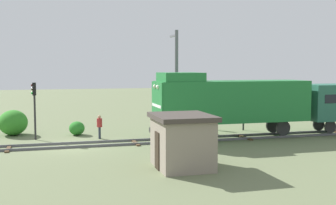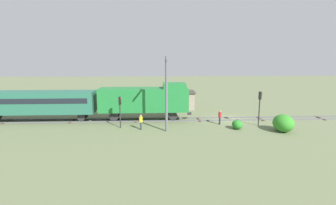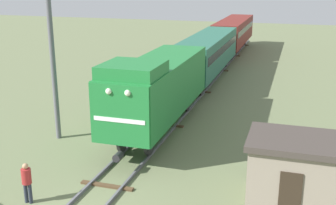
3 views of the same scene
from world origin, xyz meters
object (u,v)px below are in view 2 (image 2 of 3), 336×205
Objects in this scene: passenger_car_leading at (38,102)px; traffic_signal_near at (260,102)px; locomotive at (145,99)px; traffic_signal_mid at (120,106)px; relay_hut at (185,100)px; catenary_mast at (166,92)px; worker_near_track at (220,116)px; worker_by_signal at (141,121)px.

traffic_signal_near is at bearing -96.81° from passenger_car_leading.
locomotive is at bearing 76.61° from traffic_signal_near.
locomotive is 4.37m from traffic_signal_mid.
passenger_car_leading is 4.00× the size of relay_hut.
catenary_mast is (-5.06, -2.46, 1.53)m from locomotive.
worker_near_track is (1.00, -11.74, -1.53)m from traffic_signal_mid.
traffic_signal_mid reaches higher than worker_near_track.
worker_by_signal is (-0.80, -2.37, -1.53)m from traffic_signal_mid.
traffic_signal_near is 2.38× the size of worker_by_signal.
passenger_car_leading is 3.88× the size of traffic_signal_mid.
locomotive is at bearing -38.87° from traffic_signal_mid.
worker_near_track is at bearing -85.13° from traffic_signal_mid.
traffic_signal_near is at bearing -89.29° from traffic_signal_mid.
locomotive is at bearing -124.77° from worker_near_track.
passenger_car_leading is 20.65m from relay_hut.
worker_near_track is 0.21× the size of catenary_mast.
worker_near_track is at bearing -162.49° from relay_hut.
worker_by_signal is (-1.80, 9.37, 0.00)m from worker_near_track.
traffic_signal_mid reaches higher than relay_hut.
relay_hut is (7.50, -5.87, -1.38)m from locomotive.
passenger_car_leading reaches higher than worker_near_track.
locomotive is at bearing -90.00° from passenger_car_leading.
relay_hut reaches higher than worker_near_track.
worker_by_signal is (-4.20, -12.96, -1.53)m from passenger_car_leading.
locomotive is 13.34m from passenger_car_leading.
traffic_signal_near is 13.97m from worker_by_signal.
worker_by_signal is at bearing 94.14° from traffic_signal_near.
relay_hut is (11.70, -6.25, 0.40)m from worker_by_signal.
worker_by_signal is at bearing 174.90° from locomotive.
traffic_signal_near is 13.18m from relay_hut.
catenary_mast reaches higher than worker_by_signal.
passenger_car_leading reaches higher than relay_hut.
catenary_mast is (-1.66, -5.20, 1.78)m from traffic_signal_mid.
catenary_mast reaches higher than worker_near_track.
traffic_signal_near reaches higher than passenger_car_leading.
traffic_signal_mid is (-3.40, -10.60, 0.00)m from passenger_car_leading.
traffic_signal_mid is 2.12× the size of worker_by_signal.
worker_near_track and worker_by_signal have the same top height.
traffic_signal_mid reaches higher than worker_by_signal.
locomotive is 13.82m from traffic_signal_near.
traffic_signal_near reaches higher than traffic_signal_mid.
worker_by_signal is (-1.00, 13.82, -1.83)m from traffic_signal_near.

